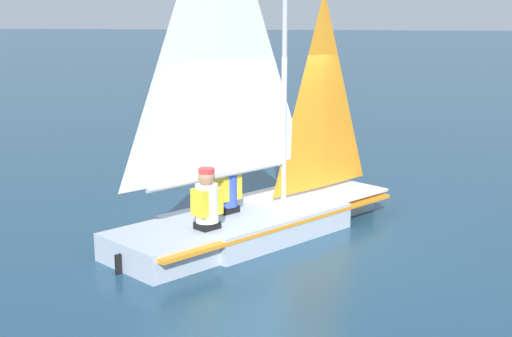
{
  "coord_description": "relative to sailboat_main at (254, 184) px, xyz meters",
  "views": [
    {
      "loc": [
        -9.67,
        -1.67,
        3.1
      ],
      "look_at": [
        0.0,
        0.0,
        0.96
      ],
      "focal_mm": 50.0,
      "sensor_mm": 36.0,
      "label": 1
    }
  ],
  "objects": [
    {
      "name": "sailboat_main",
      "position": [
        0.0,
        0.0,
        0.0
      ],
      "size": [
        4.45,
        3.8,
        5.05
      ],
      "rotation": [
        0.0,
        0.0,
        5.65
      ],
      "color": "#B2BCCC",
      "rests_on": "ground_plane"
    },
    {
      "name": "ground_plane",
      "position": [
        0.03,
        -0.02,
        -0.74
      ],
      "size": [
        260.0,
        260.0,
        0.0
      ],
      "primitive_type": "plane",
      "color": "navy"
    },
    {
      "name": "sailor_helm",
      "position": [
        -0.17,
        0.36,
        -0.11
      ],
      "size": [
        0.43,
        0.42,
        1.16
      ],
      "rotation": [
        0.0,
        0.0,
        5.65
      ],
      "color": "black",
      "rests_on": "ground_plane"
    },
    {
      "name": "sailor_crew",
      "position": [
        -0.98,
        0.45,
        -0.11
      ],
      "size": [
        0.43,
        0.42,
        1.16
      ],
      "rotation": [
        0.0,
        0.0,
        5.65
      ],
      "color": "black",
      "rests_on": "ground_plane"
    }
  ]
}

